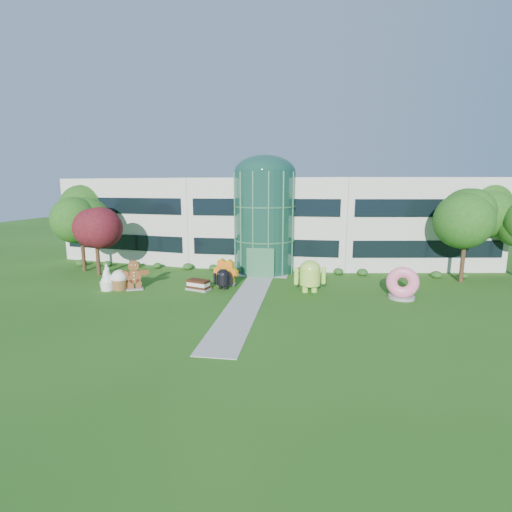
% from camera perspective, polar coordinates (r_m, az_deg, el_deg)
% --- Properties ---
extents(ground, '(140.00, 140.00, 0.00)m').
position_cam_1_polar(ground, '(26.42, -2.03, -7.92)').
color(ground, '#215114').
rests_on(ground, ground).
extents(building, '(46.00, 15.00, 9.30)m').
position_cam_1_polar(building, '(43.03, 2.36, 5.59)').
color(building, beige).
rests_on(building, ground).
extents(atrium, '(6.00, 6.00, 9.80)m').
position_cam_1_polar(atrium, '(37.08, 1.34, 5.18)').
color(atrium, '#194738').
rests_on(atrium, ground).
extents(walkway, '(2.40, 20.00, 0.04)m').
position_cam_1_polar(walkway, '(28.28, -1.28, -6.62)').
color(walkway, '#9E9E93').
rests_on(walkway, ground).
extents(tree_red, '(4.00, 4.00, 6.00)m').
position_cam_1_polar(tree_red, '(38.30, -23.29, 1.63)').
color(tree_red, '#3F0C14').
rests_on(tree_red, ground).
extents(trees_backdrop, '(52.00, 8.00, 8.40)m').
position_cam_1_polar(trees_backdrop, '(38.14, 1.53, 4.27)').
color(trees_backdrop, '#1C4F13').
rests_on(trees_backdrop, ground).
extents(android_green, '(3.07, 2.41, 3.08)m').
position_cam_1_polar(android_green, '(30.07, 8.32, -2.69)').
color(android_green, '#A2D945').
rests_on(android_green, ground).
extents(android_black, '(1.90, 1.40, 2.00)m').
position_cam_1_polar(android_black, '(30.88, -5.09, -3.30)').
color(android_black, black).
rests_on(android_black, ground).
extents(donut, '(2.59, 1.58, 2.51)m').
position_cam_1_polar(donut, '(30.24, 21.60, -3.80)').
color(donut, '#D8528A').
rests_on(donut, ground).
extents(gingerbread, '(2.87, 2.06, 2.48)m').
position_cam_1_polar(gingerbread, '(32.25, -18.25, -2.76)').
color(gingerbread, brown).
rests_on(gingerbread, ground).
extents(ice_cream_sandwich, '(2.18, 1.55, 0.88)m').
position_cam_1_polar(ice_cream_sandwich, '(30.99, -8.86, -4.40)').
color(ice_cream_sandwich, black).
rests_on(ice_cream_sandwich, ground).
extents(honeycomb, '(2.73, 1.80, 2.02)m').
position_cam_1_polar(honeycomb, '(32.36, -4.66, -2.62)').
color(honeycomb, orange).
rests_on(honeycomb, ground).
extents(froyo, '(1.48, 1.48, 2.22)m').
position_cam_1_polar(froyo, '(32.81, -21.95, -3.01)').
color(froyo, white).
rests_on(froyo, ground).
extents(cupcake, '(1.54, 1.54, 1.69)m').
position_cam_1_polar(cupcake, '(32.64, -20.23, -3.44)').
color(cupcake, white).
rests_on(cupcake, ground).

